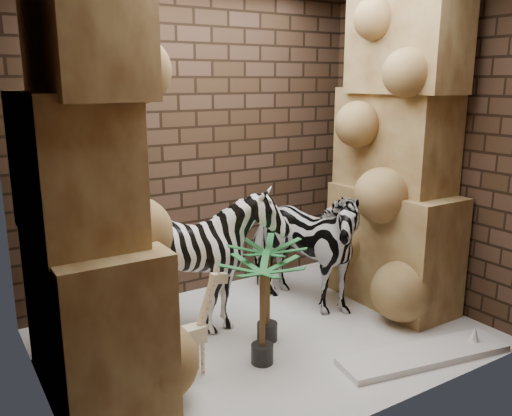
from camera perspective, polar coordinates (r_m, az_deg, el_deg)
floor at (r=4.58m, az=1.20°, el=-13.63°), size 3.50×3.50×0.00m
wall_back at (r=5.20m, az=-6.35°, el=6.93°), size 3.50×0.00×3.50m
wall_front at (r=3.16m, az=13.86°, el=2.37°), size 3.50×0.00×3.50m
wall_left at (r=3.49m, az=-23.49°, el=2.65°), size 0.00×3.00×3.00m
wall_right at (r=5.28m, az=17.49°, el=6.49°), size 0.00×3.00×3.00m
rock_pillar_left at (r=3.55m, az=-17.93°, el=3.30°), size 0.68×1.30×3.00m
rock_pillar_right at (r=5.03m, az=15.02°, el=6.34°), size 0.58×1.25×3.00m
zebra_right at (r=4.92m, az=4.71°, el=-2.95°), size 0.95×1.31×1.40m
zebra_left at (r=4.51m, az=-5.79°, el=-6.12°), size 1.08×1.32×1.16m
giraffe_toy at (r=3.89m, az=-7.48°, el=-12.38°), size 0.42×0.15×0.80m
palm_front at (r=4.35m, az=1.23°, el=-8.94°), size 0.36×0.36×0.85m
palm_back at (r=4.02m, az=0.68°, el=-11.12°), size 0.36×0.36×0.83m
surfboard at (r=4.46m, az=17.56°, el=-14.75°), size 1.43×0.60×0.05m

